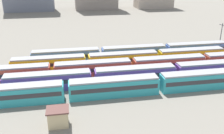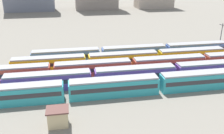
{
  "view_description": "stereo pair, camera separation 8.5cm",
  "coord_description": "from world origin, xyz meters",
  "px_view_note": "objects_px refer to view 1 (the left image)",
  "views": [
    {
      "loc": [
        2.78,
        -44.24,
        23.85
      ],
      "look_at": [
        12.59,
        10.4,
        2.04
      ],
      "focal_mm": 40.1,
      "sensor_mm": 36.0,
      "label": 1
    },
    {
      "loc": [
        2.86,
        -44.25,
        23.85
      ],
      "look_at": [
        12.59,
        10.4,
        2.04
      ],
      "focal_mm": 40.1,
      "sensor_mm": 36.0,
      "label": 2
    }
  ],
  "objects_px": {
    "train_track_3": "(123,59)",
    "catenary_pole_1": "(221,35)",
    "train_track_0": "(159,83)",
    "signal_hut": "(58,117)",
    "train_track_1": "(213,69)",
    "train_track_2": "(169,64)"
  },
  "relations": [
    {
      "from": "train_track_1",
      "to": "train_track_2",
      "type": "bearing_deg",
      "value": 149.49
    },
    {
      "from": "train_track_3",
      "to": "catenary_pole_1",
      "type": "height_order",
      "value": "catenary_pole_1"
    },
    {
      "from": "train_track_0",
      "to": "train_track_1",
      "type": "distance_m",
      "value": 16.05
    },
    {
      "from": "catenary_pole_1",
      "to": "train_track_2",
      "type": "bearing_deg",
      "value": -148.63
    },
    {
      "from": "train_track_3",
      "to": "signal_hut",
      "type": "distance_m",
      "value": 29.12
    },
    {
      "from": "train_track_3",
      "to": "signal_hut",
      "type": "bearing_deg",
      "value": -123.76
    },
    {
      "from": "train_track_0",
      "to": "train_track_3",
      "type": "relative_size",
      "value": 1.34
    },
    {
      "from": "train_track_1",
      "to": "signal_hut",
      "type": "relative_size",
      "value": 26.0
    },
    {
      "from": "train_track_3",
      "to": "signal_hut",
      "type": "height_order",
      "value": "train_track_3"
    },
    {
      "from": "train_track_3",
      "to": "catenary_pole_1",
      "type": "xyz_separation_m",
      "value": [
        32.69,
        8.34,
        2.88
      ]
    },
    {
      "from": "train_track_0",
      "to": "train_track_3",
      "type": "height_order",
      "value": "same"
    },
    {
      "from": "catenary_pole_1",
      "to": "signal_hut",
      "type": "height_order",
      "value": "catenary_pole_1"
    },
    {
      "from": "train_track_2",
      "to": "signal_hut",
      "type": "xyz_separation_m",
      "value": [
        -26.65,
        -19.01,
        -0.35
      ]
    },
    {
      "from": "train_track_1",
      "to": "catenary_pole_1",
      "type": "distance_m",
      "value": 23.21
    },
    {
      "from": "train_track_0",
      "to": "train_track_1",
      "type": "relative_size",
      "value": 0.8
    },
    {
      "from": "catenary_pole_1",
      "to": "signal_hut",
      "type": "relative_size",
      "value": 2.37
    },
    {
      "from": "train_track_2",
      "to": "train_track_3",
      "type": "xyz_separation_m",
      "value": [
        -10.47,
        5.2,
        -0.0
      ]
    },
    {
      "from": "train_track_1",
      "to": "train_track_3",
      "type": "relative_size",
      "value": 1.68
    },
    {
      "from": "train_track_1",
      "to": "signal_hut",
      "type": "bearing_deg",
      "value": -158.74
    },
    {
      "from": "train_track_0",
      "to": "signal_hut",
      "type": "bearing_deg",
      "value": -157.02
    },
    {
      "from": "catenary_pole_1",
      "to": "signal_hut",
      "type": "xyz_separation_m",
      "value": [
        -48.86,
        -32.55,
        -3.23
      ]
    },
    {
      "from": "catenary_pole_1",
      "to": "train_track_3",
      "type": "bearing_deg",
      "value": -165.68
    }
  ]
}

